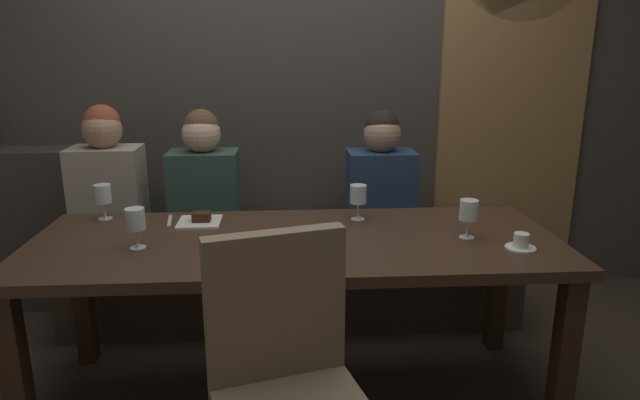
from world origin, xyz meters
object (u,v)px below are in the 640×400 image
dining_table (296,258)px  banquette_bench (294,283)px  dessert_plate (200,220)px  fork_on_table (170,221)px  wine_glass_center_back (135,220)px  diner_redhead (108,183)px  wine_glass_end_right (358,195)px  diner_far_end (381,182)px  wine_glass_near_left (103,196)px  chair_near_side (287,375)px  diner_bearded (204,185)px  wine_glass_end_left (469,211)px  espresso_cup (521,243)px

dining_table → banquette_bench: (0.00, 0.70, -0.42)m
dessert_plate → fork_on_table: bearing=167.1°
banquette_bench → wine_glass_center_back: bearing=-129.1°
diner_redhead → wine_glass_end_right: 1.35m
diner_far_end → wine_glass_near_left: 1.41m
chair_near_side → fork_on_table: chair_near_side is taller
diner_bearded → wine_glass_center_back: bearing=-101.8°
dining_table → wine_glass_near_left: bearing=159.3°
diner_bearded → wine_glass_near_left: 0.55m
chair_near_side → diner_far_end: (0.53, 1.45, 0.24)m
dining_table → diner_bearded: bearing=123.7°
diner_bearded → diner_far_end: size_ratio=1.02×
wine_glass_end_right → wine_glass_center_back: size_ratio=1.00×
wine_glass_center_back → chair_near_side: bearing=-48.1°
banquette_bench → wine_glass_near_left: (-0.88, -0.37, 0.62)m
diner_redhead → wine_glass_end_left: (1.69, -0.75, 0.04)m
banquette_bench → diner_far_end: bearing=2.8°
chair_near_side → wine_glass_near_left: chair_near_side is taller
diner_redhead → wine_glass_center_back: size_ratio=4.75×
dining_table → chair_near_side: chair_near_side is taller
diner_bearded → fork_on_table: size_ratio=4.43×
banquette_bench → wine_glass_center_back: (-0.63, -0.77, 0.63)m
dining_table → chair_near_side: (-0.05, -0.72, -0.09)m
wine_glass_near_left → wine_glass_center_back: size_ratio=1.00×
chair_near_side → wine_glass_end_right: (0.34, 0.97, 0.30)m
wine_glass_end_left → dessert_plate: (-1.14, 0.28, -0.10)m
dining_table → diner_redhead: size_ratio=2.82×
wine_glass_near_left → wine_glass_center_back: (0.25, -0.40, 0.00)m
banquette_bench → wine_glass_end_left: (0.72, -0.74, 0.63)m
diner_far_end → wine_glass_end_right: size_ratio=4.51×
wine_glass_end_right → chair_near_side: bearing=-109.3°
diner_far_end → dessert_plate: (-0.91, -0.48, -0.04)m
diner_bearded → wine_glass_near_left: (-0.41, -0.37, 0.05)m
banquette_bench → diner_redhead: bearing=179.3°
diner_redhead → dessert_plate: diner_redhead is taller
espresso_cup → dessert_plate: 1.38m
diner_bearded → dining_table: bearing=-56.3°
espresso_cup → fork_on_table: espresso_cup is taller
chair_near_side → diner_bearded: size_ratio=1.30×
fork_on_table → espresso_cup: bearing=-25.0°
diner_redhead → diner_far_end: diner_redhead is taller
wine_glass_end_left → espresso_cup: (0.17, -0.14, -0.09)m
wine_glass_center_back → espresso_cup: size_ratio=1.37×
diner_bearded → wine_glass_end_left: size_ratio=4.60×
dessert_plate → dining_table: bearing=-29.4°
banquette_bench → chair_near_side: size_ratio=2.55×
diner_far_end → fork_on_table: bearing=-156.8°
diner_redhead → diner_far_end: 1.45m
wine_glass_end_right → dessert_plate: bearing=-179.4°
chair_near_side → diner_redhead: 1.73m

